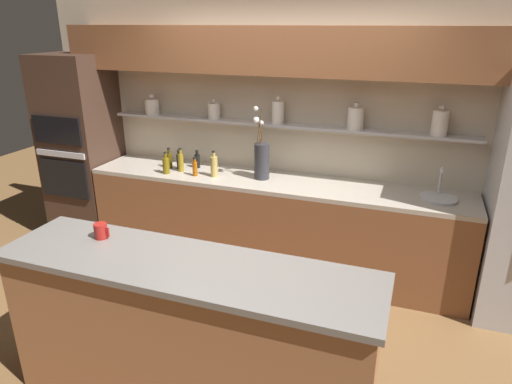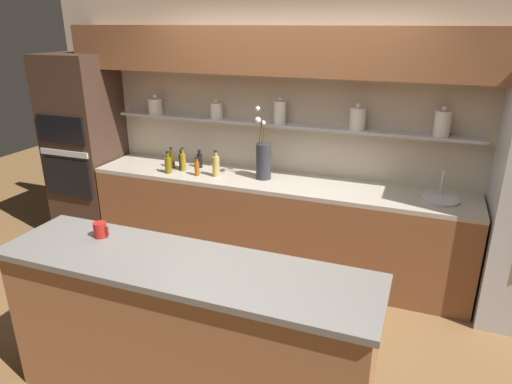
# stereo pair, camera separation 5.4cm
# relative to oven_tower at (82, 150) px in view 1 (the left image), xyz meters

# --- Properties ---
(ground_plane) EXTENTS (12.00, 12.00, 0.00)m
(ground_plane) POSITION_rel_oven_tower_xyz_m (2.26, -1.24, -1.01)
(ground_plane) COLOR brown
(back_wall_unit) EXTENTS (5.20, 0.44, 2.60)m
(back_wall_unit) POSITION_rel_oven_tower_xyz_m (2.26, 0.29, 0.54)
(back_wall_unit) COLOR beige
(back_wall_unit) RESTS_ON ground_plane
(back_counter_unit) EXTENTS (3.66, 0.62, 0.92)m
(back_counter_unit) POSITION_rel_oven_tower_xyz_m (2.19, 0.00, -0.55)
(back_counter_unit) COLOR brown
(back_counter_unit) RESTS_ON ground_plane
(island_counter) EXTENTS (2.32, 0.61, 1.02)m
(island_counter) POSITION_rel_oven_tower_xyz_m (2.26, -1.85, -0.50)
(island_counter) COLOR #99603D
(island_counter) RESTS_ON ground_plane
(oven_tower) EXTENTS (0.69, 0.64, 2.03)m
(oven_tower) POSITION_rel_oven_tower_xyz_m (0.00, 0.00, 0.00)
(oven_tower) COLOR #3D281E
(oven_tower) RESTS_ON ground_plane
(flower_vase) EXTENTS (0.16, 0.17, 0.68)m
(flower_vase) POSITION_rel_oven_tower_xyz_m (2.08, 0.02, 0.10)
(flower_vase) COLOR #2D2D33
(flower_vase) RESTS_ON back_counter_unit
(sink_fixture) EXTENTS (0.31, 0.31, 0.25)m
(sink_fixture) POSITION_rel_oven_tower_xyz_m (3.67, 0.01, -0.07)
(sink_fixture) COLOR #B7B7BC
(sink_fixture) RESTS_ON back_counter_unit
(bottle_sauce_0) EXTENTS (0.06, 0.06, 0.19)m
(bottle_sauce_0) POSITION_rel_oven_tower_xyz_m (1.35, 0.12, -0.01)
(bottle_sauce_0) COLOR black
(bottle_sauce_0) RESTS_ON back_counter_unit
(bottle_oil_1) EXTENTS (0.06, 0.06, 0.21)m
(bottle_oil_1) POSITION_rel_oven_tower_xyz_m (1.08, 0.01, -0.01)
(bottle_oil_1) COLOR #47380A
(bottle_oil_1) RESTS_ON back_counter_unit
(bottle_spirit_2) EXTENTS (0.07, 0.07, 0.26)m
(bottle_spirit_2) POSITION_rel_oven_tower_xyz_m (1.63, -0.08, 0.01)
(bottle_spirit_2) COLOR tan
(bottle_spirit_2) RESTS_ON back_counter_unit
(bottle_sauce_3) EXTENTS (0.05, 0.05, 0.20)m
(bottle_sauce_3) POSITION_rel_oven_tower_xyz_m (1.19, 0.02, -0.01)
(bottle_sauce_3) COLOR black
(bottle_sauce_3) RESTS_ON back_counter_unit
(bottle_oil_4) EXTENTS (0.07, 0.07, 0.22)m
(bottle_oil_4) POSITION_rel_oven_tower_xyz_m (1.14, -0.16, -0.01)
(bottle_oil_4) COLOR brown
(bottle_oil_4) RESTS_ON back_counter_unit
(bottle_oil_5) EXTENTS (0.05, 0.05, 0.24)m
(bottle_oil_5) POSITION_rel_oven_tower_xyz_m (1.25, -0.04, 0.00)
(bottle_oil_5) COLOR olive
(bottle_oil_5) RESTS_ON back_counter_unit
(bottle_sauce_6) EXTENTS (0.05, 0.05, 0.19)m
(bottle_sauce_6) POSITION_rel_oven_tower_xyz_m (1.45, -0.13, -0.01)
(bottle_sauce_6) COLOR #9E4C0A
(bottle_sauce_6) RESTS_ON back_counter_unit
(coffee_mug) EXTENTS (0.10, 0.08, 0.10)m
(coffee_mug) POSITION_rel_oven_tower_xyz_m (1.60, -1.74, 0.06)
(coffee_mug) COLOR maroon
(coffee_mug) RESTS_ON island_counter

